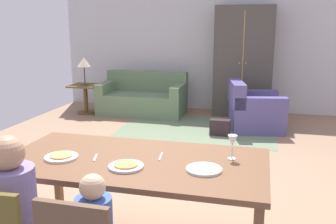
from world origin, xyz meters
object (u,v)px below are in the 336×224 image
dining_table (135,167)px  handbag (220,127)px  plate_near_child (126,166)px  armoire (244,62)px  wine_glass (232,142)px  couch (143,99)px  plate_near_man (61,157)px  side_table (86,95)px  table_lamp (84,63)px  armchair (253,111)px  plate_near_woman (204,169)px

dining_table → handbag: size_ratio=6.15×
plate_near_child → armoire: bearing=84.1°
wine_glass → couch: bearing=115.9°
plate_near_man → side_table: 4.81m
plate_near_man → handbag: bearing=76.7°
wine_glass → side_table: size_ratio=0.32×
wine_glass → table_lamp: 5.19m
plate_near_man → wine_glass: (1.25, 0.30, 0.12)m
armchair → handbag: 0.72m
armchair → plate_near_woman: bearing=-93.4°
plate_near_man → couch: size_ratio=0.15×
table_lamp → handbag: bearing=-17.9°
plate_near_man → handbag: 3.62m
dining_table → plate_near_man: size_ratio=7.87×
couch → armchair: 2.27m
plate_near_child → handbag: size_ratio=0.78×
couch → side_table: 1.15m
plate_near_child → handbag: bearing=85.5°
armchair → armoire: 1.31m
plate_near_woman → wine_glass: wine_glass is taller
plate_near_child → plate_near_man: bearing=173.7°
dining_table → plate_near_child: plate_near_child is taller
plate_near_man → armchair: bearing=71.6°
side_table → handbag: (2.79, -0.90, -0.25)m
dining_table → side_table: 4.95m
plate_near_child → couch: size_ratio=0.15×
couch → handbag: 2.04m
armchair → table_lamp: 3.39m
armchair → table_lamp: bearing=172.9°
plate_near_man → armoire: (1.07, 5.01, 0.28)m
dining_table → plate_near_woman: (0.54, -0.10, 0.07)m
plate_near_man → handbag: plate_near_man is taller
armoire → table_lamp: size_ratio=3.89×
dining_table → armchair: armchair is taller
table_lamp → armoire: bearing=12.0°
couch → armchair: (2.17, -0.67, 0.01)m
dining_table → plate_near_man: bearing=-167.5°
side_table → plate_near_child: bearing=-60.4°
armoire → side_table: 3.18m
plate_near_woman → couch: bearing=112.8°
side_table → table_lamp: table_lamp is taller
side_table → handbag: side_table is taller
wine_glass → armchair: (0.07, 3.66, -0.57)m
plate_near_man → plate_near_woman: same height
dining_table → couch: (-1.39, 4.50, -0.39)m
armchair → side_table: armchair is taller
couch → table_lamp: bearing=-167.0°
wine_glass → armchair: size_ratio=0.18×
armchair → table_lamp: (-3.29, 0.41, 0.69)m
couch → wine_glass: bearing=-64.1°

